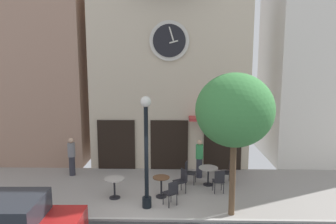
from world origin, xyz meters
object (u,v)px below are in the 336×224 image
object	(u,v)px
street_tree	(235,111)
cafe_table_leftmost	(208,172)
street_lamp	(146,152)
cafe_chair_curbside	(189,171)
cafe_chair_corner	(228,171)
cafe_chair_facing_street	(171,191)
cafe_chair_left_end	(219,180)
cafe_table_near_curb	(114,184)
pedestrian_grey	(72,156)
cafe_table_rightmost	(161,184)
pedestrian_green	(199,158)
cafe_chair_mid_row	(182,179)

from	to	relation	value
street_tree	cafe_table_leftmost	distance (m)	3.86
street_lamp	cafe_chair_curbside	bearing A→B (deg)	55.56
cafe_chair_corner	street_tree	bearing A→B (deg)	-96.82
street_tree	cafe_chair_facing_street	xyz separation A→B (m)	(-1.97, 0.56, -2.91)
cafe_table_leftmost	cafe_chair_left_end	bearing A→B (deg)	-68.17
cafe_table_near_curb	cafe_chair_curbside	world-z (taller)	cafe_chair_curbside
cafe_table_near_curb	cafe_table_leftmost	distance (m)	3.79
street_tree	cafe_table_near_curb	distance (m)	5.12
cafe_chair_corner	pedestrian_grey	bearing A→B (deg)	173.46
cafe_table_rightmost	cafe_chair_corner	xyz separation A→B (m)	(2.68, 1.42, 0.02)
cafe_table_leftmost	cafe_chair_facing_street	bearing A→B (deg)	-127.02
cafe_table_near_curb	cafe_chair_corner	size ratio (longest dim) A/B	0.84
cafe_chair_facing_street	cafe_table_near_curb	bearing A→B (deg)	163.90
cafe_table_rightmost	cafe_chair_left_end	xyz separation A→B (m)	(2.16, 0.39, 0.02)
cafe_chair_left_end	cafe_table_rightmost	bearing A→B (deg)	-169.70
street_tree	cafe_table_near_curb	world-z (taller)	street_tree
cafe_chair_facing_street	cafe_table_rightmost	bearing A→B (deg)	117.32
cafe_table_rightmost	cafe_chair_curbside	world-z (taller)	cafe_chair_curbside
street_lamp	pedestrian_grey	bearing A→B (deg)	139.36
pedestrian_grey	pedestrian_green	size ratio (longest dim) A/B	1.00
pedestrian_green	cafe_table_leftmost	bearing A→B (deg)	-70.57
cafe_chair_corner	cafe_chair_curbside	world-z (taller)	same
cafe_chair_curbside	pedestrian_green	xyz separation A→B (m)	(0.48, 0.69, 0.33)
street_tree	cafe_chair_left_end	xyz separation A→B (m)	(-0.19, 1.70, -2.91)
cafe_table_leftmost	cafe_chair_curbside	size ratio (longest dim) A/B	0.86
cafe_table_near_curb	cafe_chair_mid_row	xyz separation A→B (m)	(2.45, 0.56, -0.01)
street_tree	cafe_chair_mid_row	distance (m)	3.74
cafe_chair_mid_row	pedestrian_grey	size ratio (longest dim) A/B	0.54
cafe_table_rightmost	pedestrian_green	xyz separation A→B (m)	(1.54, 2.04, 0.36)
cafe_chair_curbside	pedestrian_green	bearing A→B (deg)	55.01
cafe_table_near_curb	cafe_chair_left_end	world-z (taller)	cafe_chair_left_end
cafe_chair_facing_street	street_tree	bearing A→B (deg)	-15.88
street_tree	cafe_table_near_curb	xyz separation A→B (m)	(-4.06, 1.16, -2.89)
cafe_chair_left_end	cafe_chair_facing_street	world-z (taller)	same
cafe_table_leftmost	cafe_chair_curbside	bearing A→B (deg)	168.65
cafe_table_near_curb	cafe_table_leftmost	size ratio (longest dim) A/B	0.98
cafe_chair_mid_row	cafe_chair_facing_street	distance (m)	1.22
cafe_table_leftmost	pedestrian_green	bearing A→B (deg)	109.43
cafe_table_near_curb	cafe_chair_left_end	xyz separation A→B (m)	(3.86, 0.54, -0.01)
cafe_chair_left_end	cafe_chair_mid_row	xyz separation A→B (m)	(-1.41, 0.03, 0.00)
cafe_table_rightmost	pedestrian_grey	size ratio (longest dim) A/B	0.46
street_tree	cafe_chair_mid_row	xyz separation A→B (m)	(-1.60, 1.73, -2.91)
cafe_table_rightmost	cafe_chair_corner	world-z (taller)	cafe_chair_corner
cafe_chair_left_end	cafe_table_near_curb	bearing A→B (deg)	-172.11
cafe_chair_curbside	cafe_chair_corner	bearing A→B (deg)	2.37
street_lamp	pedestrian_green	world-z (taller)	street_lamp
street_lamp	cafe_table_leftmost	world-z (taller)	street_lamp
cafe_chair_mid_row	cafe_chair_facing_street	bearing A→B (deg)	-107.60
street_lamp	cafe_table_near_curb	size ratio (longest dim) A/B	5.09
cafe_chair_left_end	cafe_chair_corner	bearing A→B (deg)	63.13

